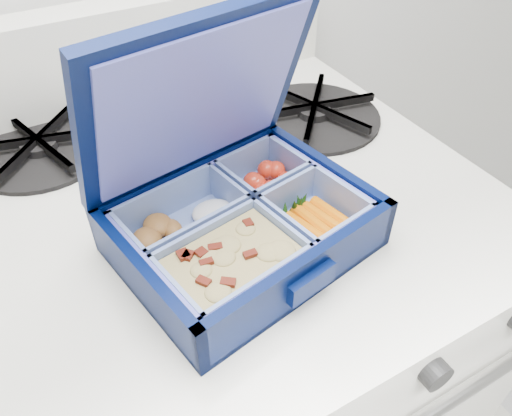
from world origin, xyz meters
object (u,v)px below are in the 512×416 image
stove (234,375)px  bento_box (243,227)px  fork (203,159)px  burner_grate (314,110)px

stove → bento_box: size_ratio=3.67×
stove → fork: fork is taller
fork → stove: bearing=-55.1°
burner_grate → fork: (-0.19, -0.01, -0.01)m
stove → fork: 0.46m
bento_box → fork: bearing=70.0°
stove → fork: (-0.00, 0.06, 0.46)m
fork → bento_box: bearing=-65.7°
stove → bento_box: bearing=-105.3°
fork → burner_grate: bearing=38.4°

